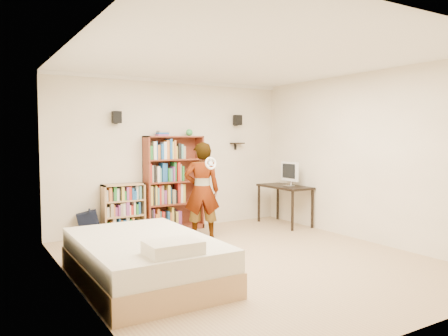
# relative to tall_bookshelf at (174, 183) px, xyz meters

# --- Properties ---
(ground) EXTENTS (4.50, 5.00, 0.01)m
(ground) POSITION_rel_tall_bookshelf_xyz_m (0.04, -2.34, -0.85)
(ground) COLOR tan
(ground) RESTS_ON ground
(room_shell) EXTENTS (4.52, 5.02, 2.71)m
(room_shell) POSITION_rel_tall_bookshelf_xyz_m (0.04, -2.34, 0.92)
(room_shell) COLOR white
(room_shell) RESTS_ON ground
(crown_molding) EXTENTS (4.50, 5.00, 0.06)m
(crown_molding) POSITION_rel_tall_bookshelf_xyz_m (0.04, -2.34, 1.82)
(crown_molding) COLOR white
(crown_molding) RESTS_ON room_shell
(speaker_left) EXTENTS (0.14, 0.12, 0.20)m
(speaker_left) POSITION_rel_tall_bookshelf_xyz_m (-1.01, 0.06, 1.15)
(speaker_left) COLOR black
(speaker_left) RESTS_ON room_shell
(speaker_right) EXTENTS (0.14, 0.12, 0.20)m
(speaker_right) POSITION_rel_tall_bookshelf_xyz_m (1.39, 0.06, 1.15)
(speaker_right) COLOR black
(speaker_right) RESTS_ON room_shell
(wall_shelf) EXTENTS (0.25, 0.16, 0.02)m
(wall_shelf) POSITION_rel_tall_bookshelf_xyz_m (1.39, 0.07, 0.70)
(wall_shelf) COLOR black
(wall_shelf) RESTS_ON room_shell
(tall_bookshelf) EXTENTS (1.07, 0.31, 1.69)m
(tall_bookshelf) POSITION_rel_tall_bookshelf_xyz_m (0.00, 0.00, 0.00)
(tall_bookshelf) COLOR maroon
(tall_bookshelf) RESTS_ON ground
(low_bookshelf) EXTENTS (0.71, 0.26, 0.88)m
(low_bookshelf) POSITION_rel_tall_bookshelf_xyz_m (-0.93, 0.02, -0.40)
(low_bookshelf) COLOR tan
(low_bookshelf) RESTS_ON ground
(computer_desk) EXTENTS (0.55, 1.10, 0.75)m
(computer_desk) POSITION_rel_tall_bookshelf_xyz_m (2.00, -0.66, -0.47)
(computer_desk) COLOR black
(computer_desk) RESTS_ON ground
(imac) EXTENTS (0.12, 0.46, 0.45)m
(imac) POSITION_rel_tall_bookshelf_xyz_m (2.05, -0.72, 0.13)
(imac) COLOR white
(imac) RESTS_ON computer_desk
(daybed) EXTENTS (1.41, 2.17, 0.64)m
(daybed) POSITION_rel_tall_bookshelf_xyz_m (-1.48, -2.40, -0.53)
(daybed) COLOR white
(daybed) RESTS_ON ground
(person) EXTENTS (0.68, 0.59, 1.59)m
(person) POSITION_rel_tall_bookshelf_xyz_m (0.11, -0.84, -0.05)
(person) COLOR black
(person) RESTS_ON ground
(wii_wheel) EXTENTS (0.20, 0.08, 0.21)m
(wii_wheel) POSITION_rel_tall_bookshelf_xyz_m (0.11, -1.14, 0.41)
(wii_wheel) COLOR white
(wii_wheel) RESTS_ON person
(navy_bag) EXTENTS (0.40, 0.31, 0.49)m
(navy_bag) POSITION_rel_tall_bookshelf_xyz_m (-1.51, -0.01, -0.60)
(navy_bag) COLOR black
(navy_bag) RESTS_ON ground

